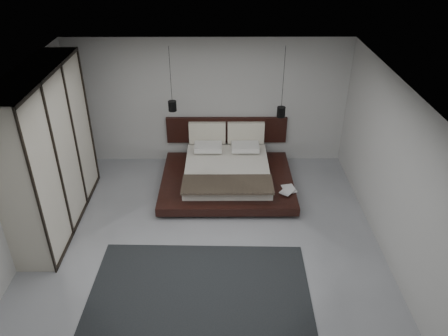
{
  "coord_description": "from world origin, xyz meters",
  "views": [
    {
      "loc": [
        0.3,
        -5.87,
        4.97
      ],
      "look_at": [
        0.33,
        1.2,
        0.8
      ],
      "focal_mm": 35.0,
      "sensor_mm": 36.0,
      "label": 1
    }
  ],
  "objects_px": {
    "pendant_left": "(172,106)",
    "pendant_right": "(281,112)",
    "rug": "(199,299)",
    "wardrobe": "(48,152)",
    "lattice_screen": "(65,117)",
    "bed": "(227,172)"
  },
  "relations": [
    {
      "from": "pendant_right",
      "to": "wardrobe",
      "type": "distance_m",
      "value": 4.49
    },
    {
      "from": "wardrobe",
      "to": "rug",
      "type": "height_order",
      "value": "wardrobe"
    },
    {
      "from": "lattice_screen",
      "to": "pendant_left",
      "type": "bearing_deg",
      "value": -3.23
    },
    {
      "from": "bed",
      "to": "rug",
      "type": "distance_m",
      "value": 3.23
    },
    {
      "from": "pendant_right",
      "to": "wardrobe",
      "type": "xyz_separation_m",
      "value": [
        -4.19,
        -1.6,
        -0.05
      ]
    },
    {
      "from": "lattice_screen",
      "to": "bed",
      "type": "height_order",
      "value": "lattice_screen"
    },
    {
      "from": "pendant_left",
      "to": "lattice_screen",
      "type": "bearing_deg",
      "value": 176.77
    },
    {
      "from": "wardrobe",
      "to": "lattice_screen",
      "type": "bearing_deg",
      "value": 98.29
    },
    {
      "from": "lattice_screen",
      "to": "wardrobe",
      "type": "distance_m",
      "value": 1.75
    },
    {
      "from": "pendant_left",
      "to": "pendant_right",
      "type": "height_order",
      "value": "same"
    },
    {
      "from": "pendant_right",
      "to": "wardrobe",
      "type": "bearing_deg",
      "value": -159.11
    },
    {
      "from": "lattice_screen",
      "to": "pendant_right",
      "type": "distance_m",
      "value": 4.45
    },
    {
      "from": "lattice_screen",
      "to": "pendant_right",
      "type": "height_order",
      "value": "pendant_right"
    },
    {
      "from": "pendant_left",
      "to": "rug",
      "type": "bearing_deg",
      "value": -79.65
    },
    {
      "from": "pendant_left",
      "to": "pendant_right",
      "type": "distance_m",
      "value": 2.2
    },
    {
      "from": "pendant_right",
      "to": "rug",
      "type": "distance_m",
      "value": 4.18
    },
    {
      "from": "wardrobe",
      "to": "rug",
      "type": "bearing_deg",
      "value": -36.99
    },
    {
      "from": "lattice_screen",
      "to": "wardrobe",
      "type": "relative_size",
      "value": 0.9
    },
    {
      "from": "rug",
      "to": "pendant_right",
      "type": "bearing_deg",
      "value": 66.8
    },
    {
      "from": "pendant_right",
      "to": "rug",
      "type": "relative_size",
      "value": 0.44
    },
    {
      "from": "pendant_left",
      "to": "wardrobe",
      "type": "height_order",
      "value": "wardrobe"
    },
    {
      "from": "bed",
      "to": "pendant_right",
      "type": "bearing_deg",
      "value": 20.53
    }
  ]
}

